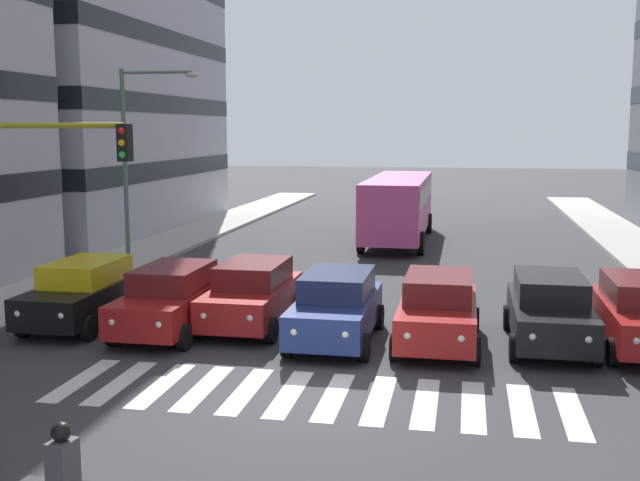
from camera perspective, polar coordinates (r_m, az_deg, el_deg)
The scene contains 10 objects.
ground_plane at distance 15.45m, azimuth -0.64°, elevation -11.46°, with size 180.00×180.00×0.00m, color #38383A.
crosswalk_markings at distance 15.45m, azimuth -0.64°, elevation -11.44°, with size 10.35×2.80×0.01m.
car_1 at distance 19.37m, azimuth 16.76°, elevation -4.99°, with size 2.02×4.44×1.72m.
car_2 at distance 18.85m, azimuth 8.81°, elevation -5.09°, with size 2.02×4.44×1.72m.
car_3 at distance 18.93m, azimuth 1.24°, elevation -4.94°, with size 2.02×4.44×1.72m.
car_4 at distance 20.44m, azimuth -5.07°, elevation -3.97°, with size 2.02×4.44×1.72m.
car_5 at distance 20.14m, azimuth -11.01°, elevation -4.28°, with size 2.02×4.44×1.72m.
car_6 at distance 21.53m, azimuth -17.18°, elevation -3.68°, with size 2.02×4.44×1.72m.
bus_behind_traffic at distance 35.65m, azimuth 5.89°, elevation 2.88°, with size 2.78×10.50×3.00m.
street_lamp_right at distance 28.76m, azimuth -13.49°, elevation 6.81°, with size 3.04×0.28×7.22m.
Camera 1 is at (-2.91, 14.24, 5.24)m, focal length 42.90 mm.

